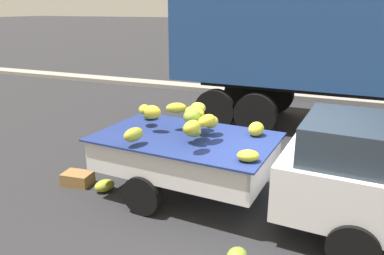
# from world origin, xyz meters

# --- Properties ---
(ground) EXTENTS (220.00, 220.00, 0.00)m
(ground) POSITION_xyz_m (0.00, 0.00, 0.00)
(ground) COLOR #28282B
(curb_strip) EXTENTS (80.00, 0.80, 0.16)m
(curb_strip) POSITION_xyz_m (0.00, 8.53, 0.08)
(curb_strip) COLOR gray
(curb_strip) RESTS_ON ground
(pickup_truck) EXTENTS (5.24, 2.10, 1.70)m
(pickup_truck) POSITION_xyz_m (0.61, 0.16, 0.89)
(pickup_truck) COLOR white
(pickup_truck) RESTS_ON ground
(fallen_banana_bunch_near_tailgate) EXTENTS (0.40, 0.44, 0.21)m
(fallen_banana_bunch_near_tailgate) POSITION_xyz_m (-2.80, -0.13, 0.10)
(fallen_banana_bunch_near_tailgate) COLOR #9DA72D
(fallen_banana_bunch_near_tailgate) RESTS_ON ground
(produce_crate) EXTENTS (0.56, 0.41, 0.22)m
(produce_crate) POSITION_xyz_m (-3.41, -0.09, 0.11)
(produce_crate) COLOR olive
(produce_crate) RESTS_ON ground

